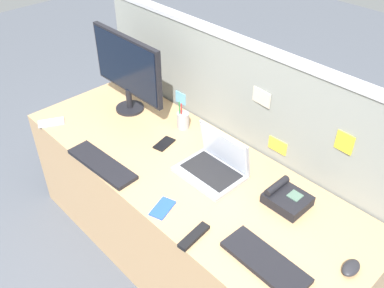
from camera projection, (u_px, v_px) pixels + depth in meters
The scene contains 14 objects.
ground_plane at pixel (186, 252), 2.63m from camera, with size 10.00×10.00×0.00m, color #4C515B.
desk at pixel (186, 213), 2.42m from camera, with size 2.06×0.75×0.70m, color tan.
cubicle_divider at pixel (237, 143), 2.47m from camera, with size 2.19×0.08×1.28m.
desktop_monitor at pixel (127, 68), 2.49m from camera, with size 0.60×0.18×0.49m.
laptop at pixel (215, 163), 2.14m from camera, with size 0.32×0.25×0.22m.
desk_phone at pixel (286, 198), 1.97m from camera, with size 0.19×0.17×0.09m.
keyboard_main at pixel (102, 164), 2.20m from camera, with size 0.44×0.13×0.02m, color black.
keyboard_spare at pixel (265, 262), 1.70m from camera, with size 0.37×0.14×0.02m, color black.
computer_mouse_right_hand at pixel (351, 268), 1.67m from camera, with size 0.06×0.10×0.03m, color #232328.
pen_cup at pixel (183, 120), 2.46m from camera, with size 0.07×0.07×0.18m.
cell_phone_silver_slab at pixel (51, 122), 2.52m from camera, with size 0.07×0.15×0.01m, color #B7BAC1.
cell_phone_blue_case at pixel (163, 208), 1.95m from camera, with size 0.07×0.13×0.01m, color blue.
cell_phone_black_slab at pixel (164, 144), 2.35m from camera, with size 0.07×0.13×0.01m, color black.
tv_remote at pixel (194, 236), 1.81m from camera, with size 0.04×0.17×0.02m, color black.
Camera 1 is at (1.25, -1.14, 2.12)m, focal length 39.26 mm.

